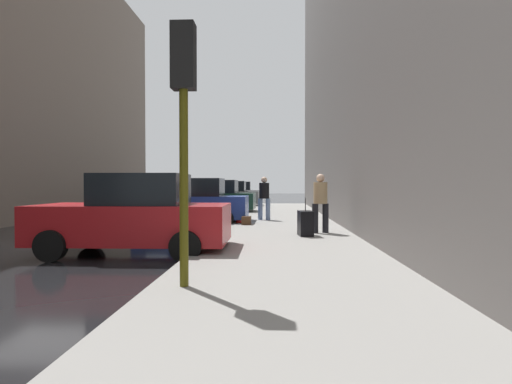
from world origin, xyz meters
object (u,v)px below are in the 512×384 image
object	(u,v)px
parked_dark_green_sedan	(216,198)
parked_silver_sedan	(237,193)
parked_red_hatchback	(135,216)
parked_gray_coupe	(229,195)
rolling_suitcase	(305,223)
pedestrian_in_jeans	(264,196)
pedestrian_in_tan_coat	(320,200)
parked_blue_sedan	(194,203)
duffel_bag	(246,220)
fire_hydrant	(239,213)
traffic_light	(184,96)

from	to	relation	value
parked_dark_green_sedan	parked_silver_sedan	world-z (taller)	same
parked_red_hatchback	parked_gray_coupe	bearing A→B (deg)	90.00
parked_red_hatchback	rolling_suitcase	distance (m)	4.54
parked_dark_green_sedan	pedestrian_in_jeans	distance (m)	5.82
parked_gray_coupe	rolling_suitcase	distance (m)	16.61
parked_red_hatchback	pedestrian_in_tan_coat	size ratio (longest dim) A/B	2.47
parked_blue_sedan	rolling_suitcase	distance (m)	5.81
parked_silver_sedan	duffel_bag	size ratio (longest dim) A/B	9.68
duffel_bag	pedestrian_in_jeans	bearing A→B (deg)	72.72
parked_red_hatchback	parked_gray_coupe	size ratio (longest dim) A/B	1.00
parked_silver_sedan	fire_hydrant	world-z (taller)	parked_silver_sedan
fire_hydrant	rolling_suitcase	bearing A→B (deg)	-58.76
parked_gray_coupe	pedestrian_in_tan_coat	distance (m)	16.09
parked_dark_green_sedan	traffic_light	world-z (taller)	traffic_light
parked_silver_sedan	duffel_bag	xyz separation A→B (m)	(2.11, -18.99, -0.56)
parked_dark_green_sedan	fire_hydrant	world-z (taller)	parked_dark_green_sedan
parked_dark_green_sedan	parked_silver_sedan	bearing A→B (deg)	90.00
parked_gray_coupe	rolling_suitcase	bearing A→B (deg)	-76.26
parked_dark_green_sedan	pedestrian_in_tan_coat	world-z (taller)	pedestrian_in_tan_coat
rolling_suitcase	fire_hydrant	bearing A→B (deg)	121.24
parked_dark_green_sedan	rolling_suitcase	distance (m)	10.79
pedestrian_in_jeans	parked_blue_sedan	bearing A→B (deg)	-166.83
traffic_light	pedestrian_in_tan_coat	xyz separation A→B (m)	(2.57, 6.18, -1.65)
parked_blue_sedan	traffic_light	distance (m)	10.12
parked_red_hatchback	parked_blue_sedan	bearing A→B (deg)	90.00
parked_gray_coupe	duffel_bag	bearing A→B (deg)	-80.84
pedestrian_in_tan_coat	parked_dark_green_sedan	bearing A→B (deg)	115.29
traffic_light	duffel_bag	xyz separation A→B (m)	(0.26, 8.54, -2.47)
traffic_light	rolling_suitcase	size ratio (longest dim) A/B	3.46
fire_hydrant	traffic_light	size ratio (longest dim) A/B	0.20
parked_blue_sedan	parked_gray_coupe	distance (m)	11.88
fire_hydrant	rolling_suitcase	distance (m)	4.13
parked_gray_coupe	parked_silver_sedan	world-z (taller)	same
parked_dark_green_sedan	traffic_light	distance (m)	15.78
parked_dark_green_sedan	pedestrian_in_jeans	size ratio (longest dim) A/B	2.49
pedestrian_in_jeans	traffic_light	bearing A→B (deg)	-94.60
fire_hydrant	duffel_bag	xyz separation A→B (m)	(0.31, -0.51, -0.21)
traffic_light	pedestrian_in_tan_coat	distance (m)	6.90
traffic_light	parked_silver_sedan	bearing A→B (deg)	93.85
pedestrian_in_tan_coat	pedestrian_in_jeans	world-z (taller)	same
traffic_light	parked_gray_coupe	bearing A→B (deg)	94.89
parked_red_hatchback	pedestrian_in_tan_coat	distance (m)	5.29
parked_blue_sedan	parked_red_hatchback	bearing A→B (deg)	-90.00
rolling_suitcase	parked_red_hatchback	bearing A→B (deg)	-150.65
parked_blue_sedan	parked_gray_coupe	size ratio (longest dim) A/B	1.00
fire_hydrant	traffic_light	xyz separation A→B (m)	(0.05, -9.05, 2.26)
parked_gray_coupe	duffel_bag	world-z (taller)	parked_gray_coupe
parked_gray_coupe	parked_silver_sedan	size ratio (longest dim) A/B	0.99
parked_blue_sedan	pedestrian_in_jeans	world-z (taller)	pedestrian_in_jeans
rolling_suitcase	duffel_bag	world-z (taller)	rolling_suitcase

